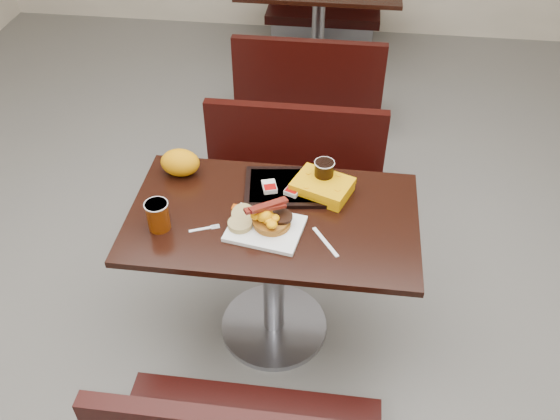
# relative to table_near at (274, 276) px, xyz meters

# --- Properties ---
(floor) EXTENTS (6.00, 7.00, 0.01)m
(floor) POSITION_rel_table_near_xyz_m (0.00, 0.00, -0.38)
(floor) COLOR slate
(floor) RESTS_ON ground
(table_near) EXTENTS (1.20, 0.70, 0.75)m
(table_near) POSITION_rel_table_near_xyz_m (0.00, 0.00, 0.00)
(table_near) COLOR black
(table_near) RESTS_ON floor
(bench_near_s) EXTENTS (1.00, 0.46, 0.72)m
(bench_near_s) POSITION_rel_table_near_xyz_m (0.00, -0.70, -0.02)
(bench_near_s) COLOR black
(bench_near_s) RESTS_ON floor
(bench_near_n) EXTENTS (1.00, 0.46, 0.72)m
(bench_near_n) POSITION_rel_table_near_xyz_m (0.00, 0.70, -0.02)
(bench_near_n) COLOR black
(bench_near_n) RESTS_ON floor
(table_far) EXTENTS (1.20, 0.70, 0.75)m
(table_far) POSITION_rel_table_near_xyz_m (0.00, 2.60, 0.00)
(table_far) COLOR black
(table_far) RESTS_ON floor
(bench_far_s) EXTENTS (1.00, 0.46, 0.72)m
(bench_far_s) POSITION_rel_table_near_xyz_m (0.00, 1.90, -0.02)
(bench_far_s) COLOR black
(bench_far_s) RESTS_ON floor
(platter) EXTENTS (0.33, 0.27, 0.02)m
(platter) POSITION_rel_table_near_xyz_m (-0.02, -0.10, 0.38)
(platter) COLOR white
(platter) RESTS_ON table_near
(pancake_stack) EXTENTS (0.16, 0.16, 0.03)m
(pancake_stack) POSITION_rel_table_near_xyz_m (0.01, -0.08, 0.41)
(pancake_stack) COLOR #9A6419
(pancake_stack) RESTS_ON platter
(sausage_patty) EXTENTS (0.11, 0.11, 0.01)m
(sausage_patty) POSITION_rel_table_near_xyz_m (0.04, -0.07, 0.43)
(sausage_patty) COLOR black
(sausage_patty) RESTS_ON pancake_stack
(scrambled_eggs) EXTENTS (0.11, 0.09, 0.05)m
(scrambled_eggs) POSITION_rel_table_near_xyz_m (-0.02, -0.10, 0.45)
(scrambled_eggs) COLOR #FF9A05
(scrambled_eggs) RESTS_ON pancake_stack
(bacon_strips) EXTENTS (0.19, 0.16, 0.01)m
(bacon_strips) POSITION_rel_table_near_xyz_m (-0.02, -0.08, 0.49)
(bacon_strips) COLOR #3F0409
(bacon_strips) RESTS_ON scrambled_eggs
(muffin_bottom) EXTENTS (0.12, 0.12, 0.02)m
(muffin_bottom) POSITION_rel_table_near_xyz_m (-0.12, -0.10, 0.40)
(muffin_bottom) COLOR tan
(muffin_bottom) RESTS_ON platter
(muffin_top) EXTENTS (0.10, 0.10, 0.05)m
(muffin_top) POSITION_rel_table_near_xyz_m (-0.11, -0.06, 0.41)
(muffin_top) COLOR tan
(muffin_top) RESTS_ON platter
(coffee_cup_near) EXTENTS (0.10, 0.10, 0.13)m
(coffee_cup_near) POSITION_rel_table_near_xyz_m (-0.44, -0.13, 0.44)
(coffee_cup_near) COLOR #993705
(coffee_cup_near) RESTS_ON table_near
(fork) EXTENTS (0.12, 0.07, 0.00)m
(fork) POSITION_rel_table_near_xyz_m (-0.28, -0.13, 0.38)
(fork) COLOR white
(fork) RESTS_ON table_near
(knife) EXTENTS (0.12, 0.16, 0.00)m
(knife) POSITION_rel_table_near_xyz_m (0.23, -0.13, 0.38)
(knife) COLOR white
(knife) RESTS_ON table_near
(condiment_syrup) EXTENTS (0.05, 0.04, 0.01)m
(condiment_syrup) POSITION_rel_table_near_xyz_m (-0.15, 0.02, 0.38)
(condiment_syrup) COLOR #B74107
(condiment_syrup) RESTS_ON table_near
(condiment_ketchup) EXTENTS (0.04, 0.03, 0.01)m
(condiment_ketchup) POSITION_rel_table_near_xyz_m (0.02, 0.05, 0.38)
(condiment_ketchup) COLOR #8C0504
(condiment_ketchup) RESTS_ON table_near
(tray) EXTENTS (0.42, 0.32, 0.02)m
(tray) POSITION_rel_table_near_xyz_m (0.05, 0.18, 0.38)
(tray) COLOR black
(tray) RESTS_ON table_near
(hashbrown_sleeve_left) EXTENTS (0.08, 0.09, 0.02)m
(hashbrown_sleeve_left) POSITION_rel_table_near_xyz_m (-0.04, 0.15, 0.40)
(hashbrown_sleeve_left) COLOR silver
(hashbrown_sleeve_left) RESTS_ON tray
(hashbrown_sleeve_right) EXTENTS (0.08, 0.10, 0.02)m
(hashbrown_sleeve_right) POSITION_rel_table_near_xyz_m (0.07, 0.14, 0.40)
(hashbrown_sleeve_right) COLOR silver
(hashbrown_sleeve_right) RESTS_ON tray
(coffee_cup_far) EXTENTS (0.10, 0.10, 0.11)m
(coffee_cup_far) POSITION_rel_table_near_xyz_m (0.19, 0.21, 0.45)
(coffee_cup_far) COLOR black
(coffee_cup_far) RESTS_ON tray
(clamshell) EXTENTS (0.29, 0.25, 0.06)m
(clamshell) POSITION_rel_table_near_xyz_m (0.19, 0.17, 0.41)
(clamshell) COLOR #E79A03
(clamshell) RESTS_ON table_near
(paper_bag) EXTENTS (0.21, 0.19, 0.12)m
(paper_bag) POSITION_rel_table_near_xyz_m (-0.45, 0.23, 0.44)
(paper_bag) COLOR orange
(paper_bag) RESTS_ON table_near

